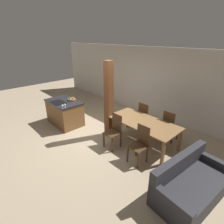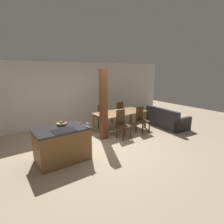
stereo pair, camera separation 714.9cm
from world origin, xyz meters
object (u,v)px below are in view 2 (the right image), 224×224
(couch, at_px, (166,120))
(dining_chair_near_left, at_px, (122,124))
(dining_chair_far_right, at_px, (118,112))
(timber_post, at_px, (103,105))
(wine_glass_near, at_px, (88,123))
(dining_table, at_px, (120,114))
(kitchen_island, at_px, (62,144))
(fruit_bowl, at_px, (62,123))
(dining_chair_far_left, at_px, (101,115))
(dining_chair_near_right, at_px, (142,119))
(wine_glass_middle, at_px, (87,122))

(couch, bearing_deg, dining_chair_near_left, 93.36)
(dining_chair_far_right, bearing_deg, timber_post, 36.44)
(wine_glass_near, xyz_separation_m, dining_table, (2.18, 1.40, -0.36))
(kitchen_island, relative_size, couch, 0.74)
(fruit_bowl, relative_size, timber_post, 0.11)
(dining_table, height_order, dining_chair_far_left, dining_chair_far_left)
(dining_chair_near_right, bearing_deg, wine_glass_middle, -167.63)
(couch, bearing_deg, dining_chair_far_left, 62.42)
(fruit_bowl, xyz_separation_m, dining_chair_near_left, (2.20, 0.04, -0.41))
(dining_chair_near_right, xyz_separation_m, dining_chair_far_left, (-0.95, 1.45, 0.00))
(dining_chair_near_right, xyz_separation_m, timber_post, (-1.53, 0.32, 0.69))
(dining_chair_near_left, height_order, timber_post, timber_post)
(wine_glass_near, relative_size, dining_chair_near_left, 0.15)
(wine_glass_middle, bearing_deg, fruit_bowl, 131.97)
(dining_chair_far_left, xyz_separation_m, dining_chair_far_right, (0.95, 0.00, 0.00))
(wine_glass_near, height_order, dining_chair_far_right, wine_glass_near)
(wine_glass_middle, distance_m, dining_table, 2.57)
(wine_glass_near, bearing_deg, dining_chair_near_right, 14.20)
(wine_glass_near, relative_size, dining_chair_far_left, 0.15)
(wine_glass_near, distance_m, timber_post, 1.51)
(dining_chair_near_right, relative_size, dining_chair_far_left, 1.00)
(wine_glass_middle, bearing_deg, dining_chair_far_right, 37.48)
(dining_chair_near_right, bearing_deg, dining_table, 123.08)
(dining_chair_near_right, distance_m, couch, 1.44)
(couch, relative_size, timber_post, 0.76)
(dining_table, xyz_separation_m, dining_chair_far_right, (0.47, 0.73, -0.13))
(couch, bearing_deg, dining_chair_far_right, 48.07)
(timber_post, bearing_deg, dining_chair_near_right, -11.92)
(kitchen_island, relative_size, wine_glass_near, 9.23)
(dining_chair_far_left, bearing_deg, wine_glass_near, 51.21)
(wine_glass_middle, height_order, timber_post, timber_post)
(fruit_bowl, height_order, timber_post, timber_post)
(dining_chair_far_left, bearing_deg, couch, 146.66)
(dining_chair_far_right, relative_size, timber_post, 0.42)
(wine_glass_middle, distance_m, dining_chair_near_right, 2.76)
(kitchen_island, distance_m, timber_post, 1.99)
(wine_glass_near, distance_m, dining_chair_far_right, 3.44)
(wine_glass_near, bearing_deg, dining_chair_far_left, 51.21)
(dining_table, height_order, dining_chair_near_right, dining_chair_near_right)
(fruit_bowl, xyz_separation_m, dining_chair_near_right, (3.15, 0.04, -0.41))
(dining_chair_far_left, xyz_separation_m, couch, (2.36, -1.55, -0.25))
(fruit_bowl, distance_m, dining_chair_near_left, 2.24)
(dining_chair_far_right, xyz_separation_m, timber_post, (-1.53, -1.13, 0.69))
(dining_chair_near_left, distance_m, dining_chair_near_right, 0.95)
(fruit_bowl, xyz_separation_m, couch, (4.56, -0.06, -0.66))
(wine_glass_middle, bearing_deg, kitchen_island, 155.85)
(wine_glass_middle, distance_m, dining_chair_far_right, 3.38)
(dining_chair_near_left, xyz_separation_m, dining_chair_near_right, (0.95, 0.00, 0.00))
(kitchen_island, distance_m, wine_glass_near, 0.91)
(dining_chair_far_left, bearing_deg, timber_post, 62.67)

